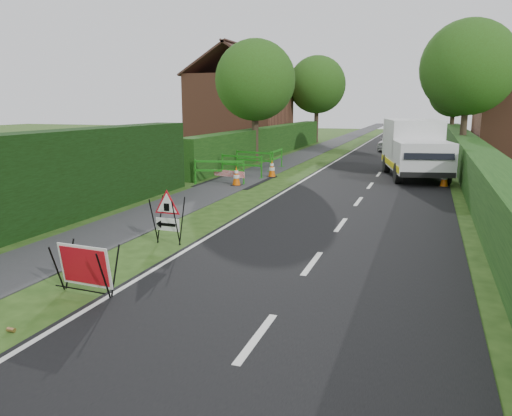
# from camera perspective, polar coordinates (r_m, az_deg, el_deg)

# --- Properties ---
(ground) EXTENTS (120.00, 120.00, 0.00)m
(ground) POSITION_cam_1_polar(r_m,az_deg,el_deg) (10.21, -8.76, -6.59)
(ground) COLOR #224012
(ground) RESTS_ON ground
(road_surface) EXTENTS (6.00, 90.00, 0.02)m
(road_surface) POSITION_cam_1_polar(r_m,az_deg,el_deg) (43.72, 16.33, 7.10)
(road_surface) COLOR black
(road_surface) RESTS_ON ground
(footpath) EXTENTS (2.00, 90.00, 0.02)m
(footpath) POSITION_cam_1_polar(r_m,az_deg,el_deg) (44.32, 9.16, 7.47)
(footpath) COLOR #2D2D30
(footpath) RESTS_ON ground
(hedge_west_far) EXTENTS (1.00, 24.00, 1.80)m
(hedge_west_far) POSITION_cam_1_polar(r_m,az_deg,el_deg) (32.17, 1.57, 6.05)
(hedge_west_far) COLOR #14380F
(hedge_west_far) RESTS_ON ground
(hedge_east) EXTENTS (1.20, 50.00, 1.50)m
(hedge_east) POSITION_cam_1_polar(r_m,az_deg,el_deg) (24.83, 23.30, 3.41)
(hedge_east) COLOR #14380F
(hedge_east) RESTS_ON ground
(house_west) EXTENTS (7.50, 7.40, 7.88)m
(house_west) POSITION_cam_1_polar(r_m,az_deg,el_deg) (41.21, -1.77, 11.33)
(house_west) COLOR brown
(house_west) RESTS_ON ground
(tree_nw) EXTENTS (4.40, 4.40, 6.70)m
(tree_nw) POSITION_cam_1_polar(r_m,az_deg,el_deg) (28.12, -0.09, 14.38)
(tree_nw) COLOR #2D2116
(tree_nw) RESTS_ON ground
(tree_ne) EXTENTS (5.20, 5.20, 7.79)m
(tree_ne) POSITION_cam_1_polar(r_m,az_deg,el_deg) (30.67, 23.12, 14.55)
(tree_ne) COLOR #2D2116
(tree_ne) RESTS_ON ground
(tree_fw) EXTENTS (4.80, 4.80, 7.24)m
(tree_fw) POSITION_cam_1_polar(r_m,az_deg,el_deg) (43.56, 7.00, 13.81)
(tree_fw) COLOR #2D2116
(tree_fw) RESTS_ON ground
(tree_fe) EXTENTS (4.20, 4.20, 6.33)m
(tree_fe) POSITION_cam_1_polar(r_m,az_deg,el_deg) (46.60, 21.72, 12.20)
(tree_fe) COLOR #2D2116
(tree_fe) RESTS_ON ground
(red_rect_sign) EXTENTS (1.05, 0.67, 0.87)m
(red_rect_sign) POSITION_cam_1_polar(r_m,az_deg,el_deg) (8.96, -18.99, -6.37)
(red_rect_sign) COLOR black
(red_rect_sign) RESTS_ON ground
(triangle_sign) EXTENTS (0.77, 0.77, 1.08)m
(triangle_sign) POSITION_cam_1_polar(r_m,az_deg,el_deg) (11.59, -10.26, -0.57)
(triangle_sign) COLOR black
(triangle_sign) RESTS_ON ground
(works_van) EXTENTS (3.25, 5.85, 2.53)m
(works_van) POSITION_cam_1_polar(r_m,az_deg,el_deg) (23.21, 17.68, 6.62)
(works_van) COLOR silver
(works_van) RESTS_ON ground
(traffic_cone_0) EXTENTS (0.38, 0.38, 0.79)m
(traffic_cone_0) POSITION_cam_1_polar(r_m,az_deg,el_deg) (20.96, 20.74, 3.32)
(traffic_cone_0) COLOR black
(traffic_cone_0) RESTS_ON ground
(traffic_cone_1) EXTENTS (0.38, 0.38, 0.79)m
(traffic_cone_1) POSITION_cam_1_polar(r_m,az_deg,el_deg) (21.61, 20.83, 3.54)
(traffic_cone_1) COLOR black
(traffic_cone_1) RESTS_ON ground
(traffic_cone_2) EXTENTS (0.38, 0.38, 0.79)m
(traffic_cone_2) POSITION_cam_1_polar(r_m,az_deg,el_deg) (24.95, 19.91, 4.61)
(traffic_cone_2) COLOR black
(traffic_cone_2) RESTS_ON ground
(traffic_cone_3) EXTENTS (0.38, 0.38, 0.79)m
(traffic_cone_3) POSITION_cam_1_polar(r_m,az_deg,el_deg) (19.92, -2.26, 3.66)
(traffic_cone_3) COLOR black
(traffic_cone_3) RESTS_ON ground
(traffic_cone_4) EXTENTS (0.38, 0.38, 0.79)m
(traffic_cone_4) POSITION_cam_1_polar(r_m,az_deg,el_deg) (22.30, 1.83, 4.53)
(traffic_cone_4) COLOR black
(traffic_cone_4) RESTS_ON ground
(ped_barrier_0) EXTENTS (2.08, 0.82, 1.00)m
(ped_barrier_0) POSITION_cam_1_polar(r_m,az_deg,el_deg) (20.43, -4.21, 4.52)
(ped_barrier_0) COLOR #1C7C16
(ped_barrier_0) RESTS_ON ground
(ped_barrier_1) EXTENTS (2.09, 0.65, 1.00)m
(ped_barrier_1) POSITION_cam_1_polar(r_m,az_deg,el_deg) (22.35, -1.67, 5.16)
(ped_barrier_1) COLOR #1C7C16
(ped_barrier_1) RESTS_ON ground
(ped_barrier_2) EXTENTS (2.09, 0.76, 1.00)m
(ped_barrier_2) POSITION_cam_1_polar(r_m,az_deg,el_deg) (24.19, -0.18, 5.67)
(ped_barrier_2) COLOR #1C7C16
(ped_barrier_2) RESTS_ON ground
(ped_barrier_3) EXTENTS (0.37, 2.06, 1.00)m
(ped_barrier_3) POSITION_cam_1_polar(r_m,az_deg,el_deg) (25.03, 2.33, 5.86)
(ped_barrier_3) COLOR #1C7C16
(ped_barrier_3) RESTS_ON ground
(redwhite_plank) EXTENTS (1.47, 0.40, 0.25)m
(redwhite_plank) POSITION_cam_1_polar(r_m,az_deg,el_deg) (20.29, -3.08, 2.69)
(redwhite_plank) COLOR red
(redwhite_plank) RESTS_ON ground
(litter_can) EXTENTS (0.12, 0.07, 0.07)m
(litter_can) POSITION_cam_1_polar(r_m,az_deg,el_deg) (8.13, -26.18, -12.60)
(litter_can) COLOR #BF7F4C
(litter_can) RESTS_ON ground
(hatchback_car) EXTENTS (2.06, 4.01, 1.30)m
(hatchback_car) POSITION_cam_1_polar(r_m,az_deg,el_deg) (36.59, 15.42, 7.35)
(hatchback_car) COLOR white
(hatchback_car) RESTS_ON ground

